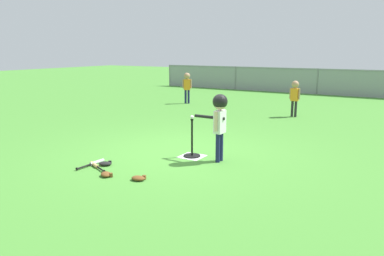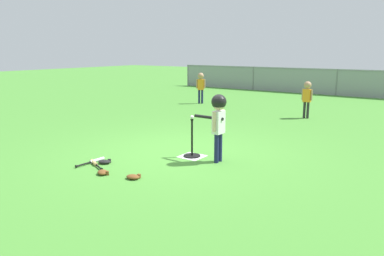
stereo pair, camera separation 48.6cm
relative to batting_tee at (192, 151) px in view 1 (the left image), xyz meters
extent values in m
plane|color=#478C33|center=(-0.36, 0.12, -0.12)|extent=(60.00, 60.00, 0.00)
cube|color=white|center=(0.00, 0.00, -0.11)|extent=(0.44, 0.44, 0.01)
cylinder|color=black|center=(0.00, 0.00, -0.10)|extent=(0.32, 0.32, 0.03)
cylinder|color=black|center=(0.00, 0.00, 0.25)|extent=(0.04, 0.04, 0.69)
cylinder|color=black|center=(0.00, 0.00, 0.59)|extent=(0.06, 0.06, 0.02)
sphere|color=white|center=(0.00, 0.00, 0.64)|extent=(0.07, 0.07, 0.07)
cylinder|color=#191E4C|center=(0.58, -0.07, 0.14)|extent=(0.08, 0.08, 0.52)
cylinder|color=#191E4C|center=(0.58, 0.05, 0.14)|extent=(0.08, 0.08, 0.52)
cube|color=white|center=(0.58, -0.01, 0.61)|extent=(0.14, 0.24, 0.41)
cylinder|color=beige|center=(0.58, -0.16, 0.64)|extent=(0.06, 0.06, 0.35)
cylinder|color=beige|center=(0.58, 0.13, 0.64)|extent=(0.06, 0.06, 0.35)
sphere|color=beige|center=(0.58, -0.01, 0.94)|extent=(0.23, 0.23, 0.23)
sphere|color=black|center=(0.58, -0.01, 0.97)|extent=(0.27, 0.27, 0.27)
cylinder|color=black|center=(0.37, -0.01, 0.67)|extent=(0.60, 0.07, 0.06)
cylinder|color=#262626|center=(0.46, 5.22, 0.12)|extent=(0.07, 0.07, 0.48)
cylinder|color=#262626|center=(0.36, 5.23, 0.12)|extent=(0.07, 0.07, 0.48)
cube|color=orange|center=(0.41, 5.22, 0.55)|extent=(0.22, 0.14, 0.37)
cylinder|color=tan|center=(0.54, 5.21, 0.58)|extent=(0.05, 0.05, 0.32)
cylinder|color=tan|center=(0.28, 5.23, 0.58)|extent=(0.05, 0.05, 0.32)
sphere|color=tan|center=(0.41, 5.22, 0.86)|extent=(0.21, 0.21, 0.21)
cylinder|color=#191E4C|center=(-3.78, 6.02, 0.14)|extent=(0.08, 0.08, 0.51)
cylinder|color=#191E4C|center=(-3.87, 5.96, 0.14)|extent=(0.08, 0.08, 0.51)
cube|color=orange|center=(-3.83, 5.99, 0.59)|extent=(0.26, 0.24, 0.39)
cylinder|color=tan|center=(-3.71, 6.06, 0.62)|extent=(0.06, 0.06, 0.34)
cylinder|color=tan|center=(-3.94, 5.91, 0.62)|extent=(0.06, 0.06, 0.34)
sphere|color=tan|center=(-3.83, 5.99, 0.91)|extent=(0.23, 0.23, 0.23)
cylinder|color=silver|center=(-1.20, -1.26, -0.09)|extent=(0.07, 0.30, 0.06)
cylinder|color=black|center=(-1.21, -1.57, -0.09)|extent=(0.03, 0.30, 0.03)
cylinder|color=black|center=(-1.21, -1.72, -0.09)|extent=(0.05, 0.02, 0.05)
cylinder|color=#DBB266|center=(-1.13, -1.40, -0.09)|extent=(0.29, 0.17, 0.06)
cylinder|color=black|center=(-0.86, -1.52, -0.09)|extent=(0.27, 0.14, 0.03)
cylinder|color=black|center=(-0.73, -1.57, -0.09)|extent=(0.03, 0.05, 0.05)
ellipsoid|color=brown|center=(-0.59, -1.68, -0.08)|extent=(0.27, 0.26, 0.07)
cube|color=brown|center=(-0.49, -1.66, -0.08)|extent=(0.06, 0.06, 0.06)
ellipsoid|color=brown|center=(-0.03, -1.56, -0.08)|extent=(0.25, 0.20, 0.07)
cube|color=brown|center=(0.02, -1.48, -0.08)|extent=(0.06, 0.05, 0.06)
ellipsoid|color=black|center=(-1.00, -1.27, -0.08)|extent=(0.27, 0.25, 0.07)
cube|color=black|center=(-0.98, -1.17, -0.08)|extent=(0.06, 0.06, 0.06)
cylinder|color=slate|center=(-8.36, 11.46, 0.46)|extent=(0.06, 0.06, 1.15)
cylinder|color=slate|center=(-4.36, 11.46, 0.46)|extent=(0.06, 0.06, 1.15)
cylinder|color=slate|center=(-0.36, 11.46, 0.46)|extent=(0.06, 0.06, 1.15)
cube|color=gray|center=(-0.36, 11.46, 0.98)|extent=(16.00, 0.03, 0.03)
cube|color=gray|center=(-0.36, 11.46, 0.46)|extent=(16.00, 0.01, 1.15)
camera|label=1|loc=(3.52, -5.84, 1.87)|focal=35.10mm
camera|label=2|loc=(3.93, -5.57, 1.87)|focal=35.10mm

